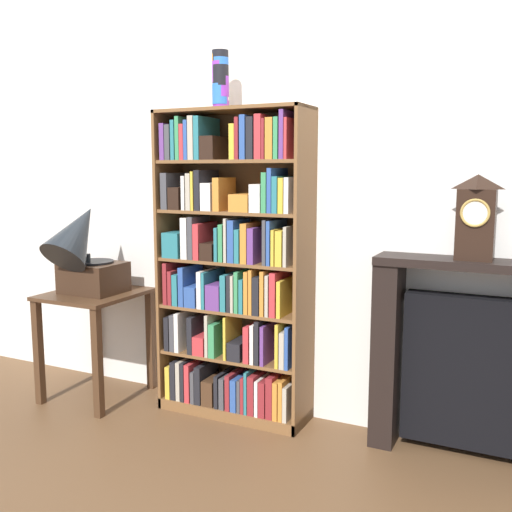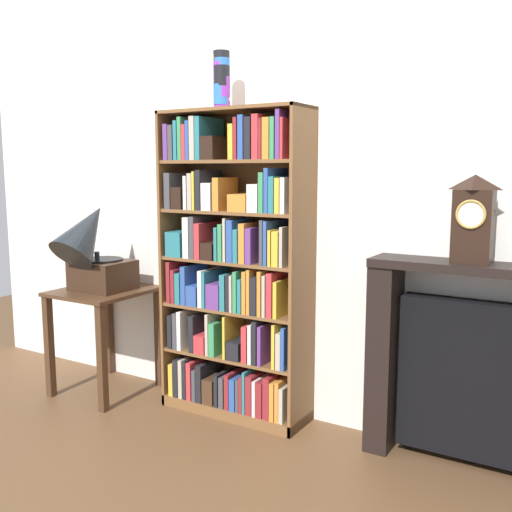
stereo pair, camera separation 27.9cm
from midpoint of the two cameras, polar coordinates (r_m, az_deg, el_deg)
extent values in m
cube|color=brown|center=(3.31, -1.14, -16.14)|extent=(7.68, 6.40, 0.02)
cube|color=silver|center=(3.22, 5.13, 7.22)|extent=(4.68, 0.08, 2.60)
cube|color=brown|center=(3.42, -5.58, -0.41)|extent=(0.02, 0.28, 1.69)
cube|color=brown|center=(3.01, 7.24, -1.67)|extent=(0.02, 0.28, 1.69)
cube|color=brown|center=(3.31, 1.62, -0.67)|extent=(0.85, 0.01, 1.69)
cube|color=brown|center=(3.17, 0.43, 14.04)|extent=(0.85, 0.28, 0.02)
cube|color=brown|center=(3.42, 0.40, -14.54)|extent=(0.85, 0.28, 0.06)
cube|color=gold|center=(3.54, -5.11, -11.61)|extent=(0.03, 0.19, 0.19)
cube|color=black|center=(3.52, -4.58, -11.46)|extent=(0.03, 0.21, 0.22)
cube|color=#B2A893|center=(3.51, -4.01, -11.48)|extent=(0.03, 0.22, 0.22)
cube|color=black|center=(3.49, -3.70, -11.59)|extent=(0.02, 0.21, 0.23)
cube|color=#C63338|center=(3.46, -3.38, -11.80)|extent=(0.03, 0.19, 0.22)
cube|color=#424247|center=(3.45, -2.82, -12.17)|extent=(0.02, 0.20, 0.18)
cube|color=black|center=(3.44, -2.29, -11.99)|extent=(0.04, 0.21, 0.22)
cube|color=#472D1C|center=(3.41, -1.45, -12.78)|extent=(0.07, 0.20, 0.14)
cube|color=black|center=(3.38, -0.54, -12.61)|extent=(0.02, 0.21, 0.18)
cube|color=#424247|center=(3.37, -0.04, -12.79)|extent=(0.03, 0.21, 0.18)
cube|color=maroon|center=(3.35, 0.58, -12.69)|extent=(0.03, 0.23, 0.20)
cube|color=#2D519E|center=(3.32, 0.97, -13.05)|extent=(0.04, 0.19, 0.18)
cube|color=#424247|center=(3.30, 1.44, -13.16)|extent=(0.02, 0.18, 0.18)
cube|color=maroon|center=(3.30, 1.87, -13.02)|extent=(0.02, 0.21, 0.20)
cube|color=teal|center=(3.28, 2.17, -12.82)|extent=(0.02, 0.20, 0.23)
cube|color=maroon|center=(3.27, 2.67, -13.07)|extent=(0.04, 0.20, 0.21)
cube|color=white|center=(3.26, 3.16, -13.34)|extent=(0.02, 0.20, 0.20)
cube|color=maroon|center=(3.26, 3.81, -13.35)|extent=(0.04, 0.23, 0.19)
cube|color=maroon|center=(3.24, 4.51, -13.23)|extent=(0.04, 0.23, 0.23)
cube|color=orange|center=(3.21, 4.92, -13.61)|extent=(0.03, 0.19, 0.21)
cube|color=orange|center=(3.20, 5.42, -13.63)|extent=(0.02, 0.19, 0.22)
cube|color=#B2A893|center=(3.20, 5.94, -13.86)|extent=(0.02, 0.22, 0.19)
cube|color=brown|center=(3.32, 0.40, -9.65)|extent=(0.81, 0.26, 0.02)
cube|color=black|center=(3.46, -5.09, -7.08)|extent=(0.03, 0.21, 0.19)
cube|color=#424247|center=(3.44, -4.49, -7.00)|extent=(0.03, 0.23, 0.21)
cube|color=white|center=(3.42, -4.12, -7.00)|extent=(0.03, 0.22, 0.22)
cube|color=black|center=(3.38, -2.81, -7.27)|extent=(0.03, 0.24, 0.21)
cube|color=#C63338|center=(3.35, -2.32, -8.39)|extent=(0.07, 0.18, 0.10)
cube|color=#B2A893|center=(3.31, -1.47, -7.43)|extent=(0.02, 0.20, 0.23)
cube|color=#388E56|center=(3.31, -0.88, -7.86)|extent=(0.04, 0.22, 0.19)
cube|color=gold|center=(3.25, 0.23, -7.71)|extent=(0.02, 0.19, 0.24)
cube|color=black|center=(3.23, 0.94, -9.06)|extent=(0.08, 0.17, 0.10)
cube|color=#C63338|center=(3.19, 2.20, -8.37)|extent=(0.03, 0.19, 0.20)
cube|color=white|center=(3.18, 2.80, -8.31)|extent=(0.02, 0.20, 0.21)
cube|color=black|center=(3.16, 3.26, -8.18)|extent=(0.03, 0.20, 0.24)
cube|color=#663884|center=(3.16, 3.82, -8.43)|extent=(0.02, 0.21, 0.21)
cube|color=gold|center=(3.11, 5.09, -8.53)|extent=(0.02, 0.19, 0.23)
cube|color=#B2A893|center=(3.12, 5.77, -8.84)|extent=(0.03, 0.24, 0.19)
cube|color=#2D519E|center=(3.10, 6.16, -8.66)|extent=(0.02, 0.22, 0.22)
cube|color=brown|center=(3.24, 0.41, -5.15)|extent=(0.81, 0.26, 0.02)
cube|color=maroon|center=(3.41, -5.05, -2.34)|extent=(0.03, 0.24, 0.24)
cube|color=maroon|center=(3.38, -4.75, -2.79)|extent=(0.02, 0.21, 0.19)
cube|color=teal|center=(3.37, -4.25, -2.98)|extent=(0.03, 0.22, 0.18)
cube|color=#2D519E|center=(3.34, -3.68, -2.70)|extent=(0.03, 0.22, 0.22)
cube|color=#2D519E|center=(3.32, -2.89, -3.68)|extent=(0.07, 0.22, 0.11)
cube|color=white|center=(3.28, -1.99, -3.01)|extent=(0.03, 0.22, 0.20)
cube|color=teal|center=(3.27, -1.54, -3.06)|extent=(0.02, 0.24, 0.20)
cube|color=#663884|center=(3.23, -0.89, -3.80)|extent=(0.09, 0.19, 0.14)
cube|color=teal|center=(3.20, 0.23, -3.38)|extent=(0.03, 0.21, 0.20)
cube|color=black|center=(3.19, 0.82, -3.37)|extent=(0.02, 0.24, 0.20)
cube|color=#B2A893|center=(3.17, 0.98, -3.47)|extent=(0.02, 0.20, 0.20)
cube|color=#388E56|center=(3.16, 1.42, -3.31)|extent=(0.02, 0.21, 0.22)
cube|color=teal|center=(3.15, 1.88, -3.71)|extent=(0.02, 0.21, 0.18)
cube|color=orange|center=(3.14, 2.45, -3.33)|extent=(0.02, 0.24, 0.23)
cube|color=orange|center=(3.12, 2.78, -3.30)|extent=(0.02, 0.22, 0.24)
cube|color=black|center=(3.09, 3.14, -3.74)|extent=(0.04, 0.19, 0.20)
cube|color=orange|center=(3.08, 3.79, -3.49)|extent=(0.02, 0.20, 0.23)
cube|color=#B2A893|center=(3.07, 4.28, -3.69)|extent=(0.02, 0.21, 0.22)
cube|color=#C63338|center=(3.06, 4.85, -3.61)|extent=(0.03, 0.22, 0.23)
cube|color=gold|center=(3.06, 5.48, -4.02)|extent=(0.02, 0.23, 0.19)
cube|color=brown|center=(3.19, 0.41, -0.47)|extent=(0.81, 0.26, 0.02)
cube|color=teal|center=(3.32, -4.87, 1.23)|extent=(0.11, 0.18, 0.14)
cube|color=white|center=(3.28, -3.41, 1.91)|extent=(0.04, 0.21, 0.23)
cube|color=#424247|center=(3.25, -2.91, 1.91)|extent=(0.03, 0.19, 0.23)
cube|color=#C63338|center=(3.24, -2.29, 1.57)|extent=(0.04, 0.21, 0.20)
cube|color=black|center=(3.22, -1.32, 0.61)|extent=(0.08, 0.22, 0.09)
cube|color=teal|center=(3.18, -0.42, 1.30)|extent=(0.02, 0.22, 0.18)
cube|color=#388E56|center=(3.16, -0.01, 1.43)|extent=(0.03, 0.21, 0.20)
cube|color=#B2A893|center=(3.14, 0.39, 1.69)|extent=(0.02, 0.20, 0.23)
cube|color=#2D519E|center=(3.12, 0.88, 1.56)|extent=(0.04, 0.20, 0.22)
cube|color=teal|center=(3.11, 1.53, 1.12)|extent=(0.03, 0.21, 0.18)
cube|color=orange|center=(3.08, 2.07, 1.34)|extent=(0.04, 0.19, 0.21)
cube|color=#663884|center=(3.08, 2.83, 1.12)|extent=(0.03, 0.22, 0.19)
cube|color=#424247|center=(3.04, 4.15, 1.45)|extent=(0.02, 0.23, 0.23)
cube|color=#2D519E|center=(3.03, 4.54, 1.38)|extent=(0.02, 0.23, 0.23)
cube|color=gold|center=(3.02, 4.88, 0.92)|extent=(0.02, 0.21, 0.18)
cube|color=gold|center=(3.00, 5.38, 0.83)|extent=(0.04, 0.19, 0.18)
cube|color=#B2A893|center=(2.99, 6.09, 1.02)|extent=(0.02, 0.22, 0.20)
cube|color=brown|center=(3.16, 0.42, 4.33)|extent=(0.81, 0.26, 0.02)
cube|color=#424247|center=(3.34, -5.15, 6.38)|extent=(0.04, 0.22, 0.20)
cube|color=black|center=(3.30, -4.33, 5.70)|extent=(0.07, 0.21, 0.12)
cube|color=white|center=(3.27, -3.42, 6.22)|extent=(0.02, 0.22, 0.18)
cube|color=#B2A893|center=(3.25, -2.88, 6.34)|extent=(0.03, 0.23, 0.20)
cube|color=gold|center=(3.23, -2.59, 6.41)|extent=(0.02, 0.21, 0.21)
cube|color=black|center=(3.21, -2.15, 6.47)|extent=(0.03, 0.21, 0.21)
cube|color=white|center=(3.17, -1.49, 5.84)|extent=(0.06, 0.18, 0.15)
cube|color=orange|center=(3.14, -0.47, 6.07)|extent=(0.04, 0.19, 0.18)
cube|color=orange|center=(3.08, 1.66, 5.24)|extent=(0.11, 0.20, 0.09)
cube|color=white|center=(3.04, 3.20, 5.68)|extent=(0.06, 0.20, 0.14)
cube|color=#388E56|center=(3.01, 4.06, 6.22)|extent=(0.03, 0.20, 0.20)
cube|color=#2D519E|center=(3.01, 4.65, 6.41)|extent=(0.02, 0.22, 0.22)
cube|color=teal|center=(2.99, 5.15, 6.01)|extent=(0.03, 0.22, 0.18)
cube|color=gold|center=(2.98, 5.69, 5.92)|extent=(0.03, 0.21, 0.18)
cube|color=white|center=(2.96, 6.20, 5.92)|extent=(0.02, 0.20, 0.18)
cube|color=brown|center=(3.15, 0.42, 9.19)|extent=(0.81, 0.26, 0.02)
cube|color=#663884|center=(3.34, -5.27, 10.95)|extent=(0.03, 0.23, 0.20)
cube|color=#424247|center=(3.32, -4.80, 10.90)|extent=(0.03, 0.22, 0.19)
cube|color=teal|center=(3.31, -4.22, 11.12)|extent=(0.02, 0.24, 0.21)
cube|color=#388E56|center=(3.29, -3.87, 11.30)|extent=(0.02, 0.23, 0.23)
cube|color=#C63338|center=(3.28, -3.41, 10.96)|extent=(0.03, 0.24, 0.19)
cube|color=#2D519E|center=(3.26, -3.05, 11.14)|extent=(0.02, 0.24, 0.21)
cube|color=#B2A893|center=(3.24, -2.67, 11.35)|extent=(0.03, 0.22, 0.23)
cube|color=teal|center=(3.22, -2.07, 11.35)|extent=(0.03, 0.23, 0.23)
cube|color=black|center=(3.17, -1.32, 10.46)|extent=(0.08, 0.19, 0.12)
cube|color=gold|center=(3.10, 1.15, 11.03)|extent=(0.03, 0.21, 0.18)
cube|color=maroon|center=(3.09, 1.62, 11.33)|extent=(0.02, 0.22, 0.21)
cube|color=#2D519E|center=(3.08, 2.19, 11.44)|extent=(0.03, 0.22, 0.22)
cube|color=black|center=(3.06, 2.91, 11.34)|extent=(0.04, 0.23, 0.21)
cube|color=#C63338|center=(3.03, 3.51, 11.48)|extent=(0.04, 0.20, 0.22)
cube|color=maroon|center=(3.02, 4.07, 11.28)|extent=(0.02, 0.21, 0.20)
cube|color=orange|center=(3.02, 4.74, 11.30)|extent=(0.04, 0.24, 0.20)
cube|color=#388E56|center=(2.99, 5.26, 11.33)|extent=(0.02, 0.21, 0.20)
cube|color=#663884|center=(2.99, 5.87, 11.66)|extent=(0.02, 0.23, 0.24)
cube|color=#C63338|center=(2.96, 6.15, 11.30)|extent=(0.02, 0.20, 0.20)
cylinder|color=purple|center=(3.17, -0.75, 15.15)|extent=(0.09, 0.09, 0.10)
cylinder|color=blue|center=(3.17, -0.79, 15.49)|extent=(0.09, 0.09, 0.10)
cylinder|color=white|center=(3.17, -0.75, 15.82)|extent=(0.09, 0.09, 0.10)
cylinder|color=purple|center=(3.17, -0.75, 16.17)|extent=(0.09, 0.09, 0.10)
cylinder|color=purple|center=(3.18, -0.77, 16.50)|extent=(0.09, 0.09, 0.10)
cylinder|color=#28B2B7|center=(3.18, -0.76, 16.83)|extent=(0.09, 0.09, 0.10)
cylinder|color=black|center=(3.18, -0.76, 17.17)|extent=(0.09, 0.09, 0.10)
cylinder|color=purple|center=(3.19, -0.78, 17.50)|extent=(0.09, 0.09, 0.10)
cylinder|color=blue|center=(3.19, -0.76, 17.83)|extent=(0.09, 0.09, 0.10)
cylinder|color=orange|center=(3.19, -0.78, 18.16)|extent=(0.09, 0.09, 0.10)
cylinder|color=black|center=(3.20, -0.77, 18.50)|extent=(0.09, 0.09, 0.10)
cube|color=#472D1C|center=(3.65, -12.56, -3.38)|extent=(0.51, 0.55, 0.02)
cube|color=#472D1C|center=(3.72, -17.53, -8.46)|extent=(0.04, 0.04, 0.62)
cube|color=#472D1C|center=(3.41, -12.54, -9.80)|extent=(0.04, 0.04, 0.62)
cube|color=#472D1C|center=(4.05, -12.28, -6.90)|extent=(0.04, 0.04, 0.62)
cube|color=#472D1C|center=(3.76, -7.34, -7.93)|extent=(0.04, 0.04, 0.62)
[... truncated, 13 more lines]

